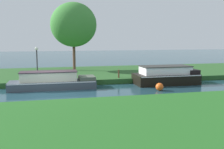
{
  "coord_description": "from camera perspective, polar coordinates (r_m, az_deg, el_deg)",
  "views": [
    {
      "loc": [
        0.1,
        -17.89,
        3.61
      ],
      "look_at": [
        4.61,
        1.2,
        0.9
      ],
      "focal_mm": 41.81,
      "sensor_mm": 36.0,
      "label": 1
    }
  ],
  "objects": [
    {
      "name": "riverbank_far",
      "position": [
        25.12,
        -13.4,
        -0.15
      ],
      "size": [
        72.0,
        10.0,
        0.4
      ],
      "primitive_type": "cube",
      "color": "#275424",
      "rests_on": "ground_plane"
    },
    {
      "name": "mooring_post_near",
      "position": [
        21.46,
        1.48,
        0.17
      ],
      "size": [
        0.12,
        0.12,
        0.67
      ],
      "primitive_type": "cylinder",
      "color": "#513221",
      "rests_on": "riverbank_far"
    },
    {
      "name": "willow_tree_left",
      "position": [
        26.55,
        -8.38,
        10.72
      ],
      "size": [
        4.57,
        3.67,
        6.77
      ],
      "color": "brown",
      "rests_on": "riverbank_far"
    },
    {
      "name": "black_narrowboat",
      "position": [
        21.31,
        11.81,
        -0.26
      ],
      "size": [
        5.03,
        2.32,
        1.46
      ],
      "color": "black",
      "rests_on": "ground_plane"
    },
    {
      "name": "ground_plane",
      "position": [
        18.25,
        -13.37,
        -3.76
      ],
      "size": [
        120.0,
        120.0,
        0.0
      ],
      "primitive_type": "plane",
      "color": "#1F424C"
    },
    {
      "name": "lamp_post",
      "position": [
        21.69,
        -16.1,
        3.39
      ],
      "size": [
        0.24,
        0.24,
        2.55
      ],
      "color": "#333338",
      "rests_on": "riverbank_far"
    },
    {
      "name": "mooring_post_far",
      "position": [
        22.24,
        7.9,
        0.56
      ],
      "size": [
        0.14,
        0.14,
        0.82
      ],
      "primitive_type": "cylinder",
      "color": "#493229",
      "rests_on": "riverbank_far"
    },
    {
      "name": "channel_buoy",
      "position": [
        18.49,
        10.35,
        -2.66
      ],
      "size": [
        0.55,
        0.55,
        0.55
      ],
      "primitive_type": "sphere",
      "color": "#E55919",
      "rests_on": "ground_plane"
    },
    {
      "name": "riverbank_near",
      "position": [
        9.52,
        -13.36,
        -13.36
      ],
      "size": [
        72.0,
        10.0,
        0.4
      ],
      "primitive_type": "cube",
      "color": "#235E1F",
      "rests_on": "ground_plane"
    },
    {
      "name": "slate_barge",
      "position": [
        19.33,
        -12.81,
        -1.47
      ],
      "size": [
        6.13,
        1.79,
        1.29
      ],
      "color": "#414954",
      "rests_on": "ground_plane"
    }
  ]
}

